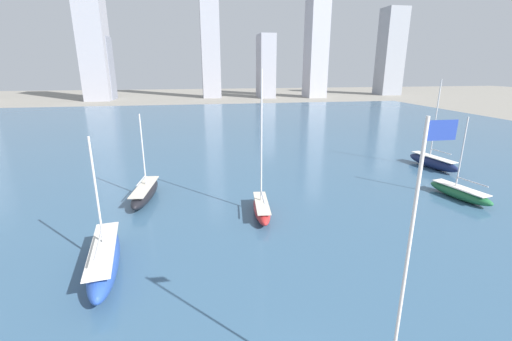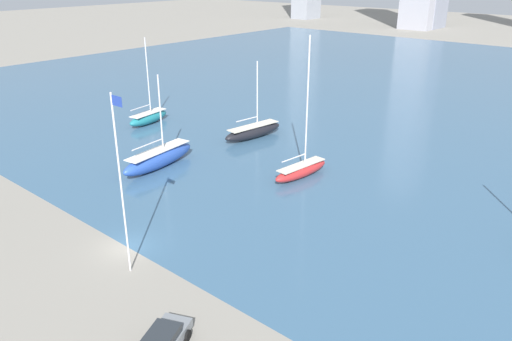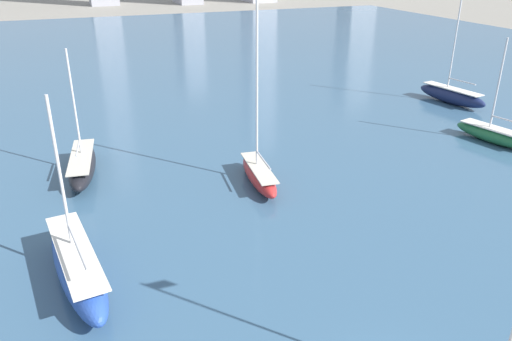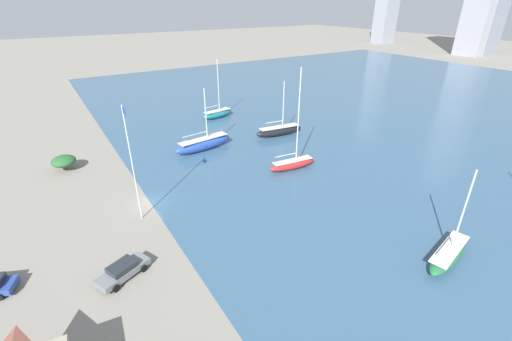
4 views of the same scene
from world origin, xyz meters
name	(u,v)px [view 2 (image 2 of 4)]	position (x,y,z in m)	size (l,w,h in m)	color
ground_plane	(128,247)	(0.00, 0.00, 0.00)	(500.00, 500.00, 0.00)	gray
harbor_water	(448,96)	(0.00, 70.00, 0.00)	(180.00, 140.00, 0.00)	#385B7A
flag_pole	(121,182)	(3.08, -1.92, 7.50)	(1.24, 0.14, 13.99)	silver
sailboat_teal	(148,117)	(-27.20, 23.45, 0.96)	(3.29, 7.85, 12.51)	#1E757F
sailboat_black	(253,131)	(-10.94, 28.56, 0.96)	(3.31, 9.86, 10.37)	black
sailboat_red	(301,169)	(2.11, 21.68, 0.94)	(2.52, 8.11, 15.39)	#B72828
sailboat_blue	(159,158)	(-12.13, 13.22, 1.15)	(3.66, 11.14, 10.74)	#284CA8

